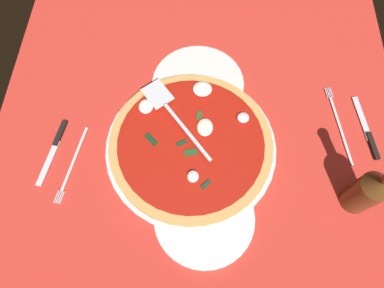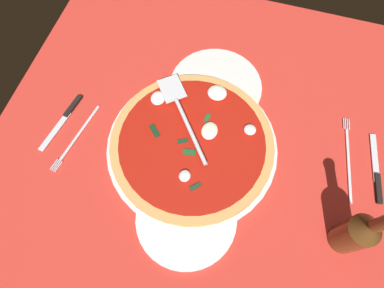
{
  "view_description": "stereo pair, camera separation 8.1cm",
  "coord_description": "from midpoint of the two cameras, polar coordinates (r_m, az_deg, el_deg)",
  "views": [
    {
      "loc": [
        -35.17,
        0.27,
        76.42
      ],
      "look_at": [
        -1.88,
        1.74,
        1.97
      ],
      "focal_mm": 31.77,
      "sensor_mm": 36.0,
      "label": 1
    },
    {
      "loc": [
        -33.82,
        -7.76,
        76.42
      ],
      "look_at": [
        -1.88,
        1.74,
        1.97
      ],
      "focal_mm": 31.77,
      "sensor_mm": 36.0,
      "label": 2
    }
  ],
  "objects": [
    {
      "name": "dinner_plate_left",
      "position": [
        0.77,
        2.1,
        -12.73
      ],
      "size": [
        22.53,
        22.53,
        1.0
      ],
      "primitive_type": "cylinder",
      "color": "white",
      "rests_on": "ground_plane"
    },
    {
      "name": "place_setting_far",
      "position": [
        0.89,
        -17.27,
        2.35
      ],
      "size": [
        22.17,
        15.96,
        1.4
      ],
      "rotation": [
        0.0,
        0.0,
        2.96
      ],
      "color": "white",
      "rests_on": "ground_plane"
    },
    {
      "name": "pizza",
      "position": [
        0.82,
        2.9,
        -0.18
      ],
      "size": [
        39.38,
        39.38,
        3.38
      ],
      "color": "tan",
      "rests_on": "pizza_pan"
    },
    {
      "name": "place_setting_near",
      "position": [
        0.92,
        28.97,
        -3.74
      ],
      "size": [
        21.86,
        16.29,
        1.4
      ],
      "rotation": [
        0.0,
        0.0,
        0.15
      ],
      "color": "white",
      "rests_on": "ground_plane"
    },
    {
      "name": "dinner_plate_right",
      "position": [
        0.91,
        6.55,
        9.32
      ],
      "size": [
        24.33,
        24.33,
        1.0
      ],
      "primitive_type": "cylinder",
      "color": "white",
      "rests_on": "ground_plane"
    },
    {
      "name": "ground_plane",
      "position": [
        0.84,
        4.25,
        -0.16
      ],
      "size": [
        102.17,
        102.17,
        0.8
      ],
      "primitive_type": "cube",
      "color": "red"
    },
    {
      "name": "beer_bottle",
      "position": [
        0.78,
        28.91,
        -13.26
      ],
      "size": [
        6.37,
        6.37,
        22.45
      ],
      "color": "#543115",
      "rests_on": "ground_plane"
    },
    {
      "name": "pizza_server",
      "position": [
        0.82,
        1.31,
        4.94
      ],
      "size": [
        21.85,
        18.49,
        1.0
      ],
      "rotation": [
        0.0,
        0.0,
        0.68
      ],
      "color": "silver",
      "rests_on": "pizza"
    },
    {
      "name": "pizza_pan",
      "position": [
        0.83,
        2.8,
        -0.72
      ],
      "size": [
        41.46,
        41.46,
        0.87
      ],
      "primitive_type": "cylinder",
      "color": "silver",
      "rests_on": "ground_plane"
    },
    {
      "name": "checker_pattern",
      "position": [
        0.84,
        4.27,
        -0.03
      ],
      "size": [
        102.17,
        102.17,
        0.1
      ],
      "color": "silver",
      "rests_on": "ground_plane"
    }
  ]
}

